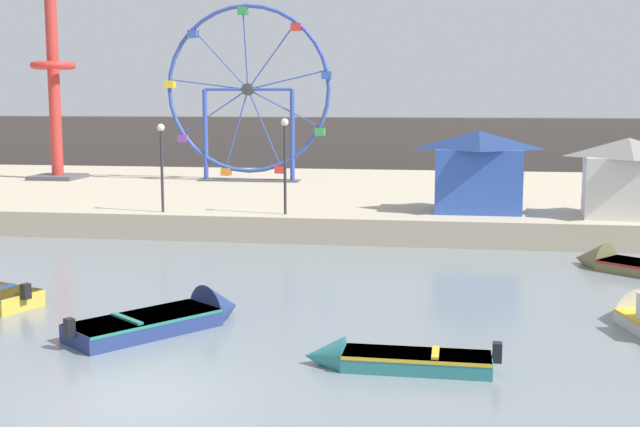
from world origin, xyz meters
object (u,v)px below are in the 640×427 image
promenade_lamp_near (162,154)px  promenade_lamp_far (285,152)px  ferris_wheel_blue_frame (248,93)px  motorboat_teal_painted (385,359)px  motorboat_olive_wood (630,266)px  carnival_booth_blue_tent (478,170)px  motorboat_navy_blue (177,317)px  carnival_booth_white_ticket (627,176)px  drop_tower_red_tower (53,62)px

promenade_lamp_near → promenade_lamp_far: promenade_lamp_far is taller
ferris_wheel_blue_frame → motorboat_teal_painted: bearing=-70.8°
motorboat_olive_wood → carnival_booth_blue_tent: bearing=-13.4°
promenade_lamp_near → ferris_wheel_blue_frame: bearing=87.7°
motorboat_teal_painted → carnival_booth_blue_tent: size_ratio=1.10×
motorboat_navy_blue → promenade_lamp_far: bearing=36.9°
promenade_lamp_far → carnival_booth_white_ticket: bearing=5.5°
motorboat_olive_wood → ferris_wheel_blue_frame: bearing=-5.8°
motorboat_olive_wood → carnival_booth_blue_tent: size_ratio=1.30×
ferris_wheel_blue_frame → carnival_booth_blue_tent: size_ratio=2.57×
carnival_booth_white_ticket → promenade_lamp_near: 19.59m
motorboat_navy_blue → promenade_lamp_far: (0.24, 13.63, 3.49)m
ferris_wheel_blue_frame → carnival_booth_white_ticket: bearing=-32.5°
motorboat_teal_painted → carnival_booth_white_ticket: (8.65, 17.58, 2.59)m
motorboat_teal_painted → promenade_lamp_far: promenade_lamp_far is taller
drop_tower_red_tower → carnival_booth_white_ticket: drop_tower_red_tower is taller
carnival_booth_white_ticket → motorboat_olive_wood: bearing=-93.6°
ferris_wheel_blue_frame → promenade_lamp_near: ferris_wheel_blue_frame is taller
motorboat_teal_painted → ferris_wheel_blue_frame: ferris_wheel_blue_frame is taller
drop_tower_red_tower → promenade_lamp_near: 17.84m
carnival_booth_blue_tent → carnival_booth_white_ticket: size_ratio=1.00×
drop_tower_red_tower → carnival_booth_blue_tent: 27.54m
promenade_lamp_far → carnival_booth_blue_tent: bearing=14.4°
motorboat_teal_painted → promenade_lamp_near: bearing=-55.2°
ferris_wheel_blue_frame → drop_tower_red_tower: (-11.83, -0.52, 1.86)m
motorboat_navy_blue → drop_tower_red_tower: size_ratio=0.29×
motorboat_teal_painted → promenade_lamp_far: (-5.48, 16.23, 3.52)m
carnival_booth_white_ticket → motorboat_teal_painted: bearing=-110.5°
ferris_wheel_blue_frame → carnival_booth_white_ticket: ferris_wheel_blue_frame is taller
motorboat_teal_painted → promenade_lamp_near: (-10.87, 16.11, 3.38)m
promenade_lamp_near → carnival_booth_white_ticket: bearing=4.3°
carnival_booth_blue_tent → motorboat_teal_painted: bearing=-98.1°
motorboat_navy_blue → carnival_booth_blue_tent: (8.33, 15.71, 2.68)m
motorboat_navy_blue → promenade_lamp_near: 14.84m
carnival_booth_blue_tent → promenade_lamp_near: 13.67m
motorboat_navy_blue → motorboat_teal_painted: bearing=-76.5°
motorboat_teal_painted → ferris_wheel_blue_frame: size_ratio=0.43×
drop_tower_red_tower → carnival_booth_white_ticket: 33.34m
carnival_booth_white_ticket → promenade_lamp_far: size_ratio=0.99×
motorboat_teal_painted → drop_tower_red_tower: (-22.16, 29.17, 7.90)m
motorboat_olive_wood → ferris_wheel_blue_frame: 26.19m
drop_tower_red_tower → carnival_booth_white_ticket: (30.81, -11.59, -5.32)m
motorboat_teal_painted → motorboat_navy_blue: (-5.72, 2.60, 0.03)m
motorboat_olive_wood → carnival_booth_white_ticket: size_ratio=1.30×
drop_tower_red_tower → promenade_lamp_far: (16.67, -12.94, -4.39)m
drop_tower_red_tower → carnival_booth_blue_tent: size_ratio=4.15×
motorboat_navy_blue → carnival_booth_blue_tent: bearing=10.0°
motorboat_teal_painted → drop_tower_red_tower: size_ratio=0.26×
motorboat_olive_wood → ferris_wheel_blue_frame: size_ratio=0.51×
carnival_booth_white_ticket → promenade_lamp_far: 14.23m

